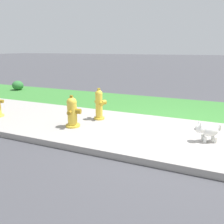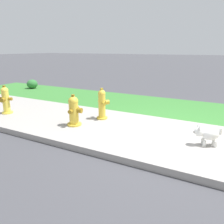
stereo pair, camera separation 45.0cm
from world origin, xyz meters
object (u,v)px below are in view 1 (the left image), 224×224
(fire_hydrant_near_corner, at_px, (99,104))
(small_white_dog, at_px, (207,131))
(fire_hydrant_far_end, at_px, (72,112))
(shrub_bush_far_verge, at_px, (18,85))

(fire_hydrant_near_corner, height_order, small_white_dog, fire_hydrant_near_corner)
(fire_hydrant_far_end, bearing_deg, small_white_dog, 85.52)
(small_white_dog, bearing_deg, shrub_bush_far_verge, -40.95)
(fire_hydrant_near_corner, distance_m, shrub_bush_far_verge, 5.53)
(shrub_bush_far_verge, bearing_deg, small_white_dog, -20.66)
(fire_hydrant_far_end, height_order, shrub_bush_far_verge, fire_hydrant_far_end)
(shrub_bush_far_verge, bearing_deg, fire_hydrant_far_end, -33.32)
(fire_hydrant_far_end, bearing_deg, fire_hydrant_near_corner, 146.56)
(fire_hydrant_near_corner, xyz_separation_m, fire_hydrant_far_end, (-0.33, -0.73, -0.03))
(fire_hydrant_near_corner, bearing_deg, shrub_bush_far_verge, -165.94)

